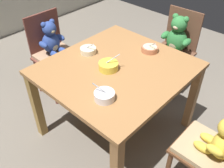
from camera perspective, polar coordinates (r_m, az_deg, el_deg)
name	(u,v)px	position (r m, az deg, el deg)	size (l,w,h in m)	color
ground_plane	(116,129)	(2.47, 0.86, -10.30)	(5.20, 5.20, 0.04)	slate
dining_table	(116,77)	(2.03, 1.03, 1.59)	(1.11, 1.03, 0.72)	#9F6C3D
teddy_chair_near_right	(176,41)	(2.73, 14.38, 9.42)	(0.39, 0.42, 0.87)	brown
teddy_chair_near_front	(218,148)	(1.78, 22.97, -13.41)	(0.36, 0.42, 0.89)	brown
teddy_chair_far_center	(53,47)	(2.66, -13.34, 8.15)	(0.42, 0.37, 0.87)	brown
porridge_bowl_terracotta_near_right	(150,49)	(2.18, 8.62, 8.00)	(0.14, 0.15, 0.12)	#BB704D
porridge_bowl_white_near_left	(104,96)	(1.65, -1.75, -2.66)	(0.14, 0.14, 0.13)	silver
porridge_bowl_yellow_center	(108,66)	(1.93, -0.82, 4.19)	(0.15, 0.15, 0.13)	gold
porridge_bowl_cream_far_center	(88,50)	(2.15, -5.46, 7.70)	(0.14, 0.15, 0.11)	beige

